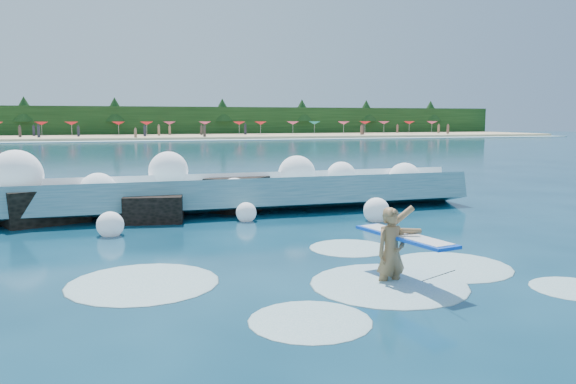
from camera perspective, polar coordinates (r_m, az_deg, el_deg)
name	(u,v)px	position (r m, az deg, el deg)	size (l,w,h in m)	color
ground	(246,268)	(11.16, -4.27, -7.70)	(200.00, 200.00, 0.00)	#082E42
beach	(126,137)	(88.56, -16.10, 5.38)	(140.00, 20.00, 0.40)	tan
wet_band	(129,141)	(77.58, -15.86, 5.02)	(140.00, 5.00, 0.08)	silver
treeline	(124,121)	(98.52, -16.32, 6.89)	(140.00, 4.00, 5.00)	black
breaking_wave	(206,195)	(17.85, -8.34, -0.35)	(17.16, 2.71, 1.48)	teal
rock_cluster	(139,204)	(17.23, -14.88, -1.20)	(8.14, 3.10, 1.25)	black
surfer_with_board	(394,250)	(10.16, 10.75, -5.78)	(1.07, 2.86, 1.65)	olive
wave_spray	(189,182)	(17.61, -10.02, 1.00)	(14.92, 4.58, 2.11)	white
surf_foam	(334,279)	(10.42, 4.71, -8.80)	(9.19, 5.93, 0.14)	silver
beach_umbrellas	(124,123)	(90.91, -16.33, 6.71)	(113.44, 6.82, 0.50)	#DB4071
beachgoers	(152,131)	(85.18, -13.66, 6.01)	(102.38, 12.45, 1.92)	#3F332D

